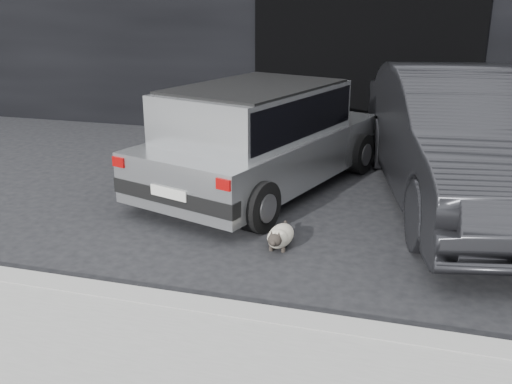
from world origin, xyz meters
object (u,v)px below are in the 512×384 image
(cat_siamese, at_px, (280,237))
(cat_white, at_px, (207,200))
(silver_hatchback, at_px, (260,133))
(second_car, at_px, (465,139))

(cat_siamese, xyz_separation_m, cat_white, (-1.09, 0.70, 0.06))
(silver_hatchback, distance_m, second_car, 2.62)
(silver_hatchback, height_order, second_car, second_car)
(second_car, relative_size, cat_white, 6.35)
(second_car, xyz_separation_m, cat_white, (-2.97, -1.24, -0.67))
(second_car, height_order, cat_siamese, second_car)
(second_car, distance_m, cat_white, 3.28)
(cat_siamese, height_order, cat_white, cat_white)
(silver_hatchback, height_order, cat_white, silver_hatchback)
(second_car, bearing_deg, cat_white, -169.49)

